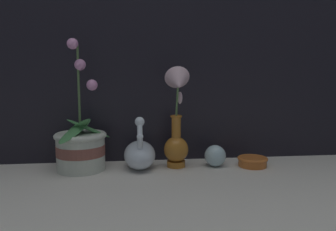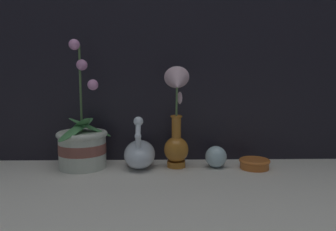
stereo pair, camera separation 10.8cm
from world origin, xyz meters
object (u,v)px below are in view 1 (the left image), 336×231
swan_figurine (140,153)px  glass_sphere (215,156)px  orchid_potted_plant (81,146)px  amber_dish (252,161)px  blue_vase (177,126)px

swan_figurine → glass_sphere: size_ratio=2.45×
orchid_potted_plant → glass_sphere: size_ratio=5.80×
amber_dish → glass_sphere: bearing=172.9°
blue_vase → orchid_potted_plant: bearing=177.3°
blue_vase → swan_figurine: bearing=174.4°
swan_figurine → blue_vase: blue_vase is taller
blue_vase → amber_dish: (0.28, -0.01, -0.13)m
glass_sphere → amber_dish: glass_sphere is taller
swan_figurine → glass_sphere: 0.28m
blue_vase → glass_sphere: bearing=2.9°
glass_sphere → orchid_potted_plant: bearing=179.0°
glass_sphere → amber_dish: 0.14m
orchid_potted_plant → amber_dish: size_ratio=4.16×
swan_figurine → blue_vase: 0.17m
amber_dish → blue_vase: bearing=178.0°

